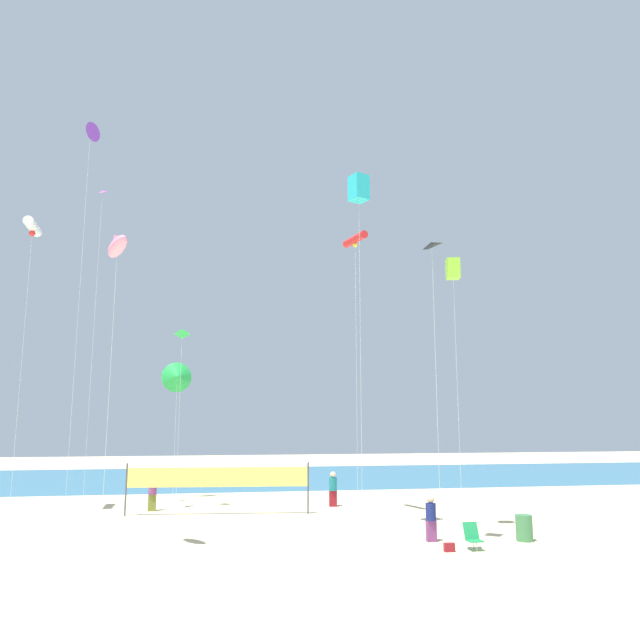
% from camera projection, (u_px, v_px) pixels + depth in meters
% --- Properties ---
extents(ground_plane, '(120.00, 120.00, 0.00)m').
position_uv_depth(ground_plane, '(296.00, 572.00, 17.65)').
color(ground_plane, beige).
extents(ocean_band, '(120.00, 20.00, 0.01)m').
position_uv_depth(ocean_band, '(247.00, 477.00, 46.84)').
color(ocean_band, teal).
rests_on(ocean_band, ground).
extents(beachgoer_navy_shirt, '(0.38, 0.38, 1.65)m').
position_uv_depth(beachgoer_navy_shirt, '(431.00, 517.00, 22.17)').
color(beachgoer_navy_shirt, '#7A3872').
rests_on(beachgoer_navy_shirt, ground).
extents(beachgoer_teal_shirt, '(0.40, 0.40, 1.76)m').
position_uv_depth(beachgoer_teal_shirt, '(333.00, 488.00, 31.11)').
color(beachgoer_teal_shirt, maroon).
rests_on(beachgoer_teal_shirt, ground).
extents(beachgoer_plum_shirt, '(0.40, 0.40, 1.74)m').
position_uv_depth(beachgoer_plum_shirt, '(153.00, 492.00, 29.59)').
color(beachgoer_plum_shirt, olive).
rests_on(beachgoer_plum_shirt, ground).
extents(folding_beach_chair, '(0.52, 0.65, 0.89)m').
position_uv_depth(folding_beach_chair, '(473.00, 536.00, 20.75)').
color(folding_beach_chair, '#1E8C4C').
rests_on(folding_beach_chair, ground).
extents(trash_barrel, '(0.61, 0.61, 0.93)m').
position_uv_depth(trash_barrel, '(524.00, 528.00, 22.20)').
color(trash_barrel, '#3F7F4C').
rests_on(trash_barrel, ground).
extents(volleyball_net, '(8.60, 0.83, 2.40)m').
position_uv_depth(volleyball_net, '(218.00, 479.00, 28.48)').
color(volleyball_net, '#4C4C51').
rests_on(volleyball_net, ground).
extents(beach_handbag, '(0.36, 0.18, 0.29)m').
position_uv_depth(beach_handbag, '(449.00, 547.00, 20.36)').
color(beach_handbag, maroon).
rests_on(beach_handbag, ground).
extents(kite_green_diamond, '(0.66, 0.66, 9.08)m').
position_uv_depth(kite_green_diamond, '(182.00, 335.00, 31.06)').
color(kite_green_diamond, silver).
rests_on(kite_green_diamond, ground).
extents(kite_pink_inflatable, '(1.15, 1.58, 10.86)m').
position_uv_depth(kite_pink_inflatable, '(117.00, 247.00, 21.07)').
color(kite_pink_inflatable, silver).
rests_on(kite_pink_inflatable, ground).
extents(kite_white_tube, '(0.61, 1.95, 14.13)m').
position_uv_depth(kite_white_tube, '(33.00, 227.00, 29.71)').
color(kite_white_tube, silver).
rests_on(kite_white_tube, ground).
extents(kite_red_tube, '(0.90, 1.91, 13.41)m').
position_uv_depth(kite_red_tube, '(355.00, 240.00, 29.56)').
color(kite_red_tube, silver).
rests_on(kite_red_tube, ground).
extents(kite_cyan_box, '(0.90, 0.90, 14.76)m').
position_uv_depth(kite_cyan_box, '(359.00, 189.00, 25.66)').
color(kite_cyan_box, silver).
rests_on(kite_cyan_box, ground).
extents(kite_green_delta, '(1.79, 0.86, 7.72)m').
position_uv_depth(kite_green_delta, '(177.00, 377.00, 34.59)').
color(kite_green_delta, silver).
rests_on(kite_green_delta, ground).
extents(kite_violet_delta, '(0.79, 0.98, 18.78)m').
position_uv_depth(kite_violet_delta, '(90.00, 134.00, 29.31)').
color(kite_violet_delta, silver).
rests_on(kite_violet_delta, ground).
extents(kite_lime_box, '(0.63, 0.63, 11.13)m').
position_uv_depth(kite_lime_box, '(453.00, 270.00, 25.25)').
color(kite_lime_box, silver).
rests_on(kite_lime_box, ground).
extents(kite_magenta_diamond, '(0.53, 0.53, 16.54)m').
position_uv_depth(kite_magenta_diamond, '(101.00, 212.00, 31.66)').
color(kite_magenta_diamond, silver).
rests_on(kite_magenta_diamond, ground).
extents(kite_black_diamond, '(0.71, 0.69, 11.06)m').
position_uv_depth(kite_black_diamond, '(431.00, 247.00, 22.27)').
color(kite_black_diamond, silver).
rests_on(kite_black_diamond, ground).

